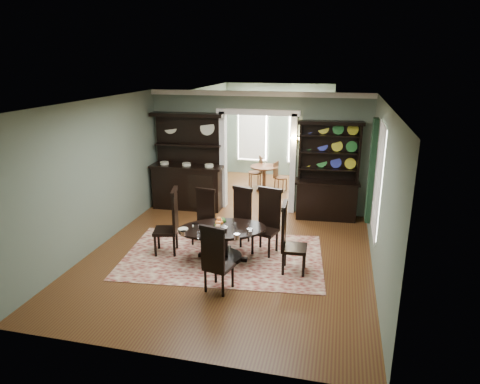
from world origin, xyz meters
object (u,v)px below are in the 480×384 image
Objects in this scene: dining_table at (222,238)px; parlor_table at (264,175)px; welsh_dresser at (327,184)px; sideboard at (188,176)px.

dining_table is 4.67m from parlor_table.
welsh_dresser is 2.92× the size of parlor_table.
welsh_dresser is at bearing -44.68° from parlor_table.
parlor_table is (-0.03, 4.67, 0.03)m from dining_table.
welsh_dresser is at bearing 37.43° from dining_table.
welsh_dresser is at bearing -1.70° from sideboard.
parlor_table is at bearing 70.95° from dining_table.
sideboard is 1.04× the size of welsh_dresser.
welsh_dresser is (1.84, 2.82, 0.40)m from dining_table.
sideboard reaches higher than parlor_table.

